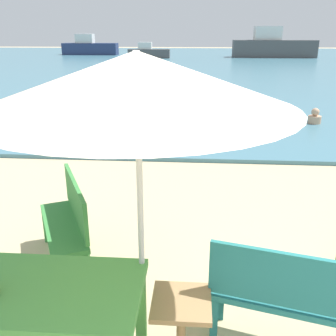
% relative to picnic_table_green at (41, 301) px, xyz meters
% --- Properties ---
extents(sea_water, '(120.00, 50.00, 0.08)m').
position_rel_picnic_table_green_xyz_m(sea_water, '(1.33, 29.90, -0.61)').
color(sea_water, teal).
rests_on(sea_water, ground_plane).
extents(picnic_table_green, '(1.40, 0.80, 0.76)m').
position_rel_picnic_table_green_xyz_m(picnic_table_green, '(0.00, 0.00, 0.00)').
color(picnic_table_green, '#4C9E47').
rests_on(picnic_table_green, ground_plane).
extents(patio_umbrella, '(2.10, 2.10, 2.30)m').
position_rel_picnic_table_green_xyz_m(patio_umbrella, '(0.66, 0.35, 1.47)').
color(patio_umbrella, silver).
rests_on(patio_umbrella, ground_plane).
extents(side_table_wood, '(0.44, 0.44, 0.54)m').
position_rel_picnic_table_green_xyz_m(side_table_wood, '(0.97, 0.21, -0.30)').
color(side_table_wood, '#9E7A51').
rests_on(side_table_wood, ground_plane).
extents(bench_teal_center, '(1.25, 0.65, 0.95)m').
position_rel_picnic_table_green_xyz_m(bench_teal_center, '(1.78, 0.33, -0.11)').
color(bench_teal_center, '#237275').
rests_on(bench_teal_center, ground_plane).
extents(bench_green_left, '(0.85, 1.24, 0.95)m').
position_rel_picnic_table_green_xyz_m(bench_green_left, '(-0.28, 1.43, -0.11)').
color(bench_green_left, '#3D8C42').
rests_on(bench_green_left, ground_plane).
extents(swimmer_person, '(0.34, 0.34, 0.41)m').
position_rel_picnic_table_green_xyz_m(swimmer_person, '(4.21, 8.13, -0.41)').
color(swimmer_person, tan).
rests_on(swimmer_person, sea_water).
extents(boat_cargo_ship, '(3.75, 1.02, 1.36)m').
position_rel_picnic_table_green_xyz_m(boat_cargo_ship, '(-3.39, 33.56, -0.08)').
color(boat_cargo_ship, '#4C4C4C').
rests_on(boat_cargo_ship, sea_water).
extents(boat_barge, '(7.49, 2.04, 2.72)m').
position_rel_picnic_table_green_xyz_m(boat_barge, '(8.00, 35.30, 0.41)').
color(boat_barge, '#4C4C4C').
rests_on(boat_barge, sea_water).
extents(boat_tanker, '(5.58, 1.52, 2.03)m').
position_rel_picnic_table_green_xyz_m(boat_tanker, '(-10.03, 38.06, 0.16)').
color(boat_tanker, navy).
rests_on(boat_tanker, sea_water).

